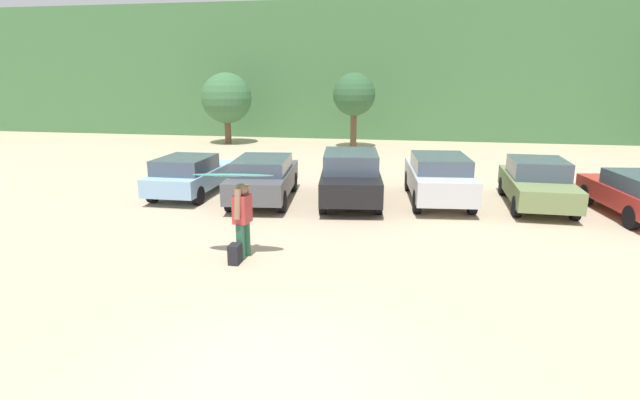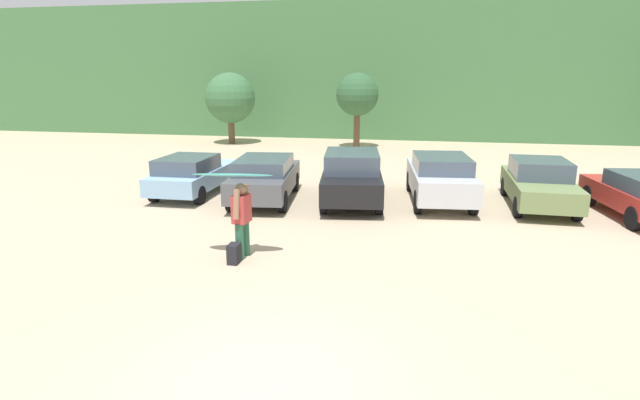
# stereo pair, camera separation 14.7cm
# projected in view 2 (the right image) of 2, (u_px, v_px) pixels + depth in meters

# --- Properties ---
(ground_plane) EXTENTS (120.00, 120.00, 0.00)m
(ground_plane) POSITION_uv_depth(u_px,v_px,m) (263.00, 383.00, 6.89)
(ground_plane) COLOR tan
(hillside_ridge) EXTENTS (108.00, 12.00, 8.67)m
(hillside_ridge) POSITION_uv_depth(u_px,v_px,m) (394.00, 71.00, 36.96)
(hillside_ridge) COLOR #427042
(hillside_ridge) RESTS_ON ground_plane
(tree_center_right) EXTENTS (3.00, 3.00, 4.25)m
(tree_center_right) POSITION_uv_depth(u_px,v_px,m) (230.00, 98.00, 30.08)
(tree_center_right) COLOR brown
(tree_center_right) RESTS_ON ground_plane
(tree_far_left) EXTENTS (2.41, 2.41, 4.23)m
(tree_far_left) POSITION_uv_depth(u_px,v_px,m) (357.00, 95.00, 28.24)
(tree_far_left) COLOR brown
(tree_far_left) RESTS_ON ground_plane
(parked_car_sky_blue) EXTENTS (1.84, 4.25, 1.40)m
(parked_car_sky_blue) POSITION_uv_depth(u_px,v_px,m) (192.00, 174.00, 17.54)
(parked_car_sky_blue) COLOR #84ADD1
(parked_car_sky_blue) RESTS_ON ground_plane
(parked_car_dark_gray) EXTENTS (2.30, 4.60, 1.47)m
(parked_car_dark_gray) POSITION_uv_depth(u_px,v_px,m) (265.00, 177.00, 16.66)
(parked_car_dark_gray) COLOR #4C4F54
(parked_car_dark_gray) RESTS_ON ground_plane
(parked_car_black) EXTENTS (2.44, 4.83, 1.68)m
(parked_car_black) POSITION_uv_depth(u_px,v_px,m) (352.00, 176.00, 16.49)
(parked_car_black) COLOR black
(parked_car_black) RESTS_ON ground_plane
(parked_car_silver) EXTENTS (2.27, 4.80, 1.58)m
(parked_car_silver) POSITION_uv_depth(u_px,v_px,m) (440.00, 177.00, 16.45)
(parked_car_silver) COLOR silver
(parked_car_silver) RESTS_ON ground_plane
(parked_car_olive_green) EXTENTS (1.92, 4.40, 1.51)m
(parked_car_olive_green) POSITION_uv_depth(u_px,v_px,m) (539.00, 183.00, 15.90)
(parked_car_olive_green) COLOR #6B7F4C
(parked_car_olive_green) RESTS_ON ground_plane
(person_adult) EXTENTS (0.36, 0.70, 1.75)m
(person_adult) POSITION_uv_depth(u_px,v_px,m) (242.00, 216.00, 11.42)
(person_adult) COLOR #26593F
(person_adult) RESTS_ON ground_plane
(surfboard_teal) EXTENTS (1.89, 0.72, 0.16)m
(surfboard_teal) POSITION_uv_depth(u_px,v_px,m) (232.00, 175.00, 11.11)
(surfboard_teal) COLOR teal
(backpack_dropped) EXTENTS (0.24, 0.34, 0.45)m
(backpack_dropped) POSITION_uv_depth(u_px,v_px,m) (234.00, 254.00, 11.21)
(backpack_dropped) COLOR black
(backpack_dropped) RESTS_ON ground_plane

